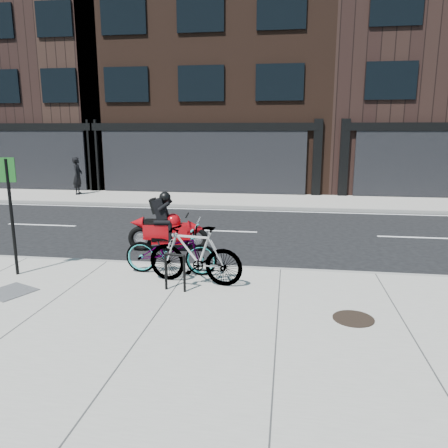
% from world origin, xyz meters
% --- Properties ---
extents(ground, '(120.00, 120.00, 0.00)m').
position_xyz_m(ground, '(0.00, 0.00, 0.00)').
color(ground, black).
rests_on(ground, ground).
extents(sidewalk_near, '(60.00, 6.00, 0.13)m').
position_xyz_m(sidewalk_near, '(0.00, -5.00, 0.07)').
color(sidewalk_near, gray).
rests_on(sidewalk_near, ground).
extents(sidewalk_far, '(60.00, 3.50, 0.13)m').
position_xyz_m(sidewalk_far, '(0.00, 7.75, 0.07)').
color(sidewalk_far, gray).
rests_on(sidewalk_far, ground).
extents(building_midwest, '(10.00, 10.00, 12.00)m').
position_xyz_m(building_midwest, '(-12.00, 14.50, 6.00)').
color(building_midwest, black).
rests_on(building_midwest, ground).
extents(building_center, '(12.00, 10.00, 14.50)m').
position_xyz_m(building_center, '(-2.00, 14.50, 7.25)').
color(building_center, black).
rests_on(building_center, ground).
extents(building_mideast, '(12.00, 10.00, 12.50)m').
position_xyz_m(building_mideast, '(10.00, 14.50, 6.25)').
color(building_mideast, black).
rests_on(building_mideast, ground).
extents(bike_rack, '(0.43, 0.13, 0.73)m').
position_xyz_m(bike_rack, '(0.05, -3.57, 0.56)').
color(bike_rack, black).
rests_on(bike_rack, sidewalk_near).
extents(bicycle_front, '(1.98, 0.71, 1.04)m').
position_xyz_m(bicycle_front, '(-0.29, -2.60, 0.65)').
color(bicycle_front, gray).
rests_on(bicycle_front, sidewalk_near).
extents(bicycle_rear, '(2.01, 0.84, 1.17)m').
position_xyz_m(bicycle_rear, '(0.33, -3.11, 0.72)').
color(bicycle_rear, gray).
rests_on(bicycle_rear, sidewalk_near).
extents(motorcycle, '(2.11, 0.60, 1.58)m').
position_xyz_m(motorcycle, '(-0.88, -0.42, 0.64)').
color(motorcycle, black).
rests_on(motorcycle, ground).
extents(pedestrian, '(0.51, 0.69, 1.75)m').
position_xyz_m(pedestrian, '(-7.68, 8.08, 1.00)').
color(pedestrian, black).
rests_on(pedestrian, sidewalk_far).
extents(manhole_cover, '(0.86, 0.86, 0.02)m').
position_xyz_m(manhole_cover, '(3.22, -4.40, 0.14)').
color(manhole_cover, black).
rests_on(manhole_cover, sidewalk_near).
extents(utility_grate, '(0.98, 0.98, 0.02)m').
position_xyz_m(utility_grate, '(-3.02, -4.11, 0.14)').
color(utility_grate, '#4B4B4D').
rests_on(utility_grate, sidewalk_near).
extents(sign_post, '(0.33, 0.08, 2.45)m').
position_xyz_m(sign_post, '(-3.50, -3.12, 1.59)').
color(sign_post, black).
rests_on(sign_post, sidewalk_near).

